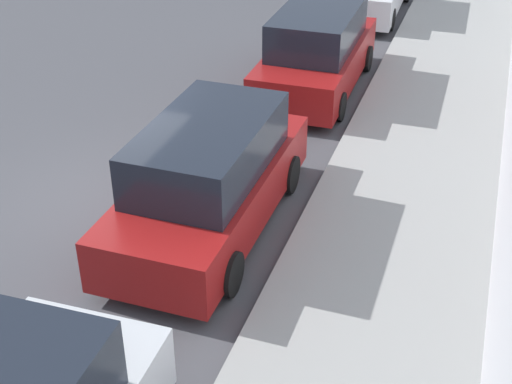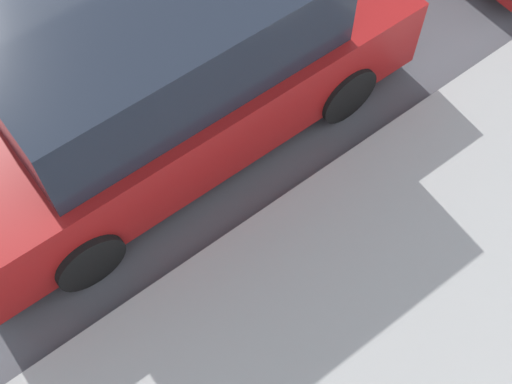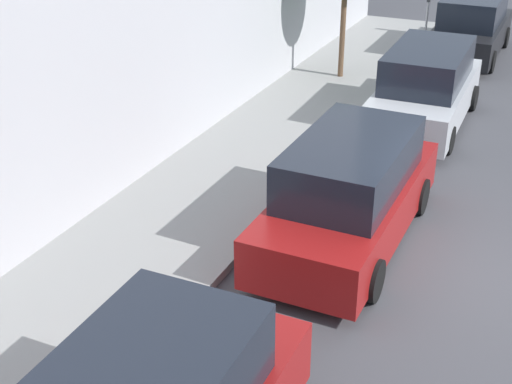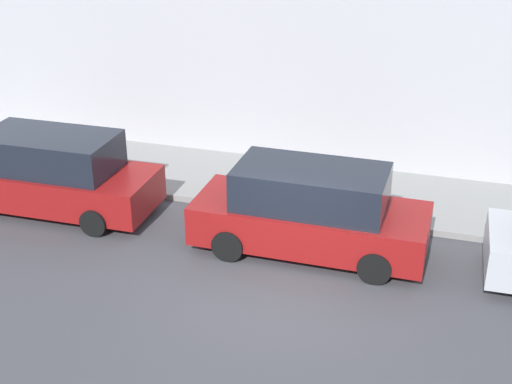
% 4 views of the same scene
% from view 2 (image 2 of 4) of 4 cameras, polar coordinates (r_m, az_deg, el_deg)
% --- Properties ---
extents(ground_plane, '(60.00, 60.00, 0.00)m').
position_cam_2_polar(ground_plane, '(8.83, -13.84, 14.45)').
color(ground_plane, '#424247').
extents(sidewalk, '(3.08, 32.00, 0.15)m').
position_cam_2_polar(sidewalk, '(6.50, 9.13, -11.18)').
color(sidewalk, gray).
rests_on(sidewalk, ground_plane).
extents(parked_minivan_third, '(2.02, 4.91, 1.90)m').
position_cam_2_polar(parked_minivan_third, '(6.80, -7.30, 9.54)').
color(parked_minivan_third, maroon).
rests_on(parked_minivan_third, ground_plane).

